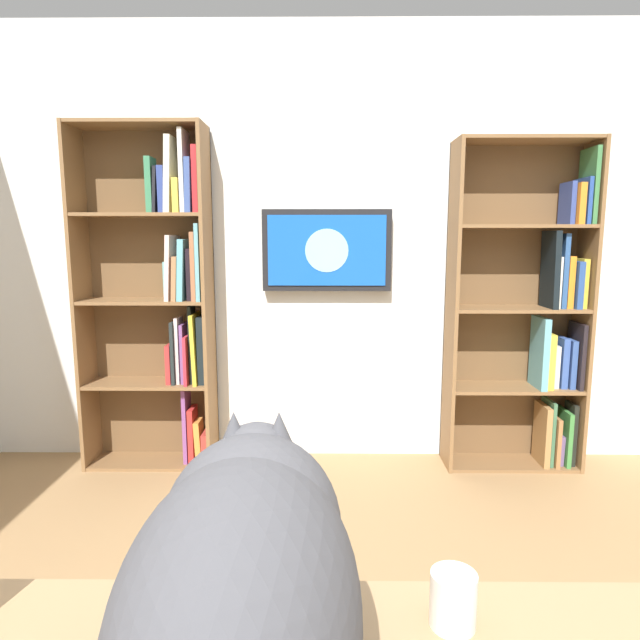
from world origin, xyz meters
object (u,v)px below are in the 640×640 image
object	(u,v)px
cat	(244,584)
coffee_mug	(453,600)
bookshelf_left	(533,317)
bookshelf_right	(163,294)
wall_mounted_tv	(327,250)

from	to	relation	value
cat	coffee_mug	world-z (taller)	cat
bookshelf_left	bookshelf_right	xyz separation A→B (m)	(2.25, 0.00, 0.13)
bookshelf_left	cat	xyz separation A→B (m)	(1.38, 2.58, 0.02)
bookshelf_right	coffee_mug	size ratio (longest dim) A/B	21.59
bookshelf_left	bookshelf_right	bearing A→B (deg)	0.01
bookshelf_right	cat	distance (m)	2.72
bookshelf_left	cat	bearing A→B (deg)	61.91
cat	coffee_mug	size ratio (longest dim) A/B	6.96
coffee_mug	bookshelf_right	bearing A→B (deg)	-63.26
wall_mounted_tv	coffee_mug	xyz separation A→B (m)	(-0.21, 2.48, -0.54)
bookshelf_right	wall_mounted_tv	bearing A→B (deg)	-175.12
bookshelf_left	wall_mounted_tv	bearing A→B (deg)	-3.85
bookshelf_right	wall_mounted_tv	xyz separation A→B (m)	(-1.00, -0.08, 0.26)
cat	bookshelf_right	bearing A→B (deg)	-71.20
wall_mounted_tv	cat	distance (m)	2.69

